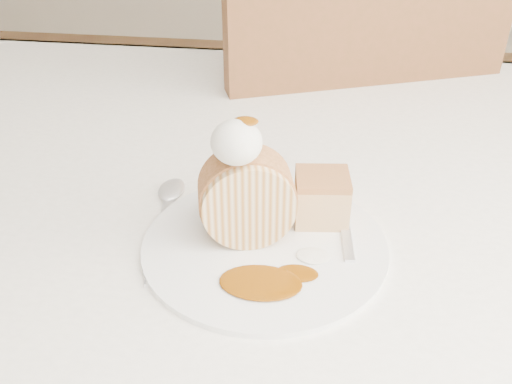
# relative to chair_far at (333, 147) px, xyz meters

# --- Properties ---
(table) EXTENTS (1.40, 0.90, 0.75)m
(table) POSITION_rel_chair_far_xyz_m (-0.02, -0.43, 0.09)
(table) COLOR white
(table) RESTS_ON ground
(chair_far) EXTENTS (0.61, 0.61, 0.99)m
(chair_far) POSITION_rel_chair_far_xyz_m (0.00, 0.00, 0.00)
(chair_far) COLOR brown
(chair_far) RESTS_ON ground
(plate) EXTENTS (0.27, 0.27, 0.01)m
(plate) POSITION_rel_chair_far_xyz_m (-0.07, -0.57, 0.19)
(plate) COLOR white
(plate) RESTS_ON table
(roulade_slice) EXTENTS (0.10, 0.07, 0.09)m
(roulade_slice) POSITION_rel_chair_far_xyz_m (-0.09, -0.56, 0.24)
(roulade_slice) COLOR beige
(roulade_slice) RESTS_ON plate
(cake_chunk) EXTENTS (0.06, 0.06, 0.05)m
(cake_chunk) POSITION_rel_chair_far_xyz_m (-0.02, -0.52, 0.21)
(cake_chunk) COLOR #B97646
(cake_chunk) RESTS_ON plate
(whipped_cream) EXTENTS (0.05, 0.05, 0.04)m
(whipped_cream) POSITION_rel_chair_far_xyz_m (-0.10, -0.57, 0.30)
(whipped_cream) COLOR white
(whipped_cream) RESTS_ON roulade_slice
(caramel_drizzle) EXTENTS (0.02, 0.02, 0.01)m
(caramel_drizzle) POSITION_rel_chair_far_xyz_m (-0.09, -0.56, 0.32)
(caramel_drizzle) COLOR #6C3604
(caramel_drizzle) RESTS_ON whipped_cream
(caramel_pool) EXTENTS (0.08, 0.06, 0.00)m
(caramel_pool) POSITION_rel_chair_far_xyz_m (-0.07, -0.63, 0.19)
(caramel_pool) COLOR #6C3604
(caramel_pool) RESTS_ON plate
(fork) EXTENTS (0.03, 0.15, 0.00)m
(fork) POSITION_rel_chair_far_xyz_m (0.01, -0.54, 0.19)
(fork) COLOR silver
(fork) RESTS_ON plate
(spoon) EXTENTS (0.05, 0.17, 0.00)m
(spoon) POSITION_rel_chair_far_xyz_m (-0.17, -0.57, 0.19)
(spoon) COLOR silver
(spoon) RESTS_ON table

